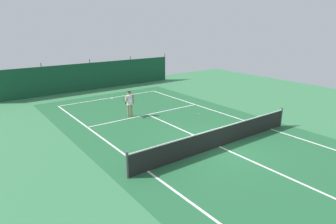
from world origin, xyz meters
name	(u,v)px	position (x,y,z in m)	size (l,w,h in m)	color
ground_plane	(219,147)	(0.00, 0.00, 0.00)	(36.00, 36.00, 0.00)	#387A4C
court_surface	(219,147)	(0.00, 0.00, 0.00)	(11.02, 26.60, 0.01)	#236038
tennis_net	(220,137)	(0.00, 0.00, 0.51)	(10.12, 0.10, 1.10)	black
back_fence	(89,81)	(0.00, 16.22, 0.67)	(16.30, 0.98, 2.70)	#14472D
tennis_player	(129,102)	(-1.11, 6.78, 0.96)	(0.85, 0.64, 1.64)	#9E7051
tennis_ball_near_player	(199,114)	(2.71, 4.45, 0.03)	(0.07, 0.07, 0.07)	#CCDB33
parked_car	(55,80)	(-2.59, 17.86, 0.84)	(2.21, 4.30, 1.68)	black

